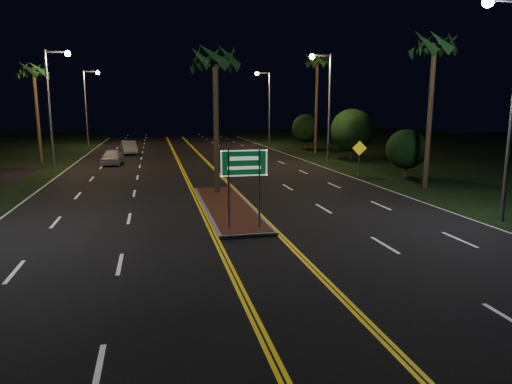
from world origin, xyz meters
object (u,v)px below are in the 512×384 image
object	(u,v)px
streetlight_right_far	(266,100)
shrub_near	(406,149)
palm_median	(215,59)
car_far	(129,146)
streetlight_right_mid	(325,96)
shrub_far	(306,128)
palm_left_far	(33,70)
palm_right_near	(435,46)
highway_sign	(244,171)
palm_right_far	(317,62)
median_island	(227,207)
warning_sign	(359,153)
streetlight_left_far	(89,99)
shrub_mid	(352,130)
streetlight_left_mid	(54,95)
streetlight_right_near	(507,85)
car_near	(112,156)

from	to	relation	value
streetlight_right_far	shrub_near	xyz separation A→B (m)	(2.89, -28.00, -3.71)
palm_median	car_far	xyz separation A→B (m)	(-5.82, 24.06, -6.50)
streetlight_right_mid	shrub_far	bearing A→B (deg)	77.18
palm_median	palm_left_far	distance (m)	21.69
palm_left_far	palm_right_near	xyz separation A→B (m)	(25.30, -18.00, 0.47)
streetlight_right_far	shrub_near	size ratio (longest dim) A/B	2.73
highway_sign	palm_right_near	world-z (taller)	palm_right_near
streetlight_right_far	palm_right_far	size ratio (longest dim) A/B	0.87
highway_sign	median_island	bearing A→B (deg)	90.00
shrub_far	palm_right_far	bearing A→B (deg)	-99.46
highway_sign	palm_median	size ratio (longest dim) A/B	0.39
warning_sign	streetlight_right_mid	bearing A→B (deg)	103.04
palm_left_far	palm_right_far	size ratio (longest dim) A/B	0.85
streetlight_left_far	shrub_near	world-z (taller)	streetlight_left_far
median_island	streetlight_right_mid	world-z (taller)	streetlight_right_mid
palm_right_far	car_far	xyz separation A→B (m)	(-18.62, 4.56, -8.37)
shrub_far	palm_left_far	bearing A→B (deg)	-163.26
highway_sign	shrub_mid	distance (m)	25.41
shrub_near	warning_sign	size ratio (longest dim) A/B	1.35
highway_sign	streetlight_left_mid	world-z (taller)	streetlight_left_mid
palm_left_far	shrub_far	distance (m)	28.30
streetlight_right_far	warning_sign	distance (m)	26.74
streetlight_right_near	car_far	bearing A→B (deg)	116.78
median_island	palm_left_far	bearing A→B (deg)	121.36
highway_sign	palm_right_far	bearing A→B (deg)	64.80
streetlight_right_near	highway_sign	bearing A→B (deg)	175.71
shrub_mid	car_near	xyz separation A→B (m)	(-20.77, 1.85, -1.97)
palm_right_near	car_far	world-z (taller)	palm_right_near
median_island	palm_median	bearing A→B (deg)	90.00
streetlight_right_mid	shrub_mid	size ratio (longest dim) A/B	1.95
streetlight_left_far	palm_left_far	xyz separation A→B (m)	(-2.19, -16.00, 2.09)
shrub_near	car_far	world-z (taller)	shrub_near
streetlight_left_far	palm_median	xyz separation A→B (m)	(10.61, -33.50, 1.62)
median_island	palm_right_near	world-z (taller)	palm_right_near
palm_right_near	shrub_far	size ratio (longest dim) A/B	2.35
palm_right_far	car_far	world-z (taller)	palm_right_far
palm_right_near	palm_right_far	distance (m)	20.02
car_near	car_far	bearing A→B (deg)	87.31
car_far	median_island	bearing A→B (deg)	-86.31
median_island	streetlight_left_mid	bearing A→B (deg)	121.98
palm_median	streetlight_left_mid	bearing A→B (deg)	128.17
streetlight_left_mid	car_near	xyz separation A→B (m)	(3.84, 1.85, -4.90)
palm_left_far	car_near	world-z (taller)	palm_left_far
streetlight_right_far	streetlight_left_mid	bearing A→B (deg)	-139.70
streetlight_right_far	palm_right_near	xyz separation A→B (m)	(1.89, -32.00, 2.56)
highway_sign	streetlight_right_mid	bearing A→B (deg)	61.07
streetlight_right_near	car_far	size ratio (longest dim) A/B	1.94
warning_sign	shrub_far	bearing A→B (deg)	93.02
warning_sign	palm_median	bearing A→B (deg)	-143.45
palm_median	shrub_near	bearing A→B (deg)	14.53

